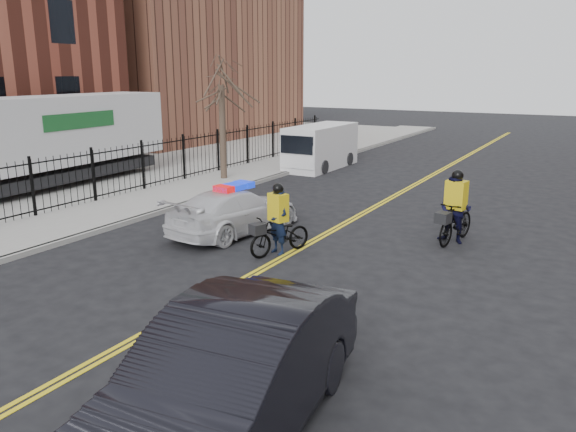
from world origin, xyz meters
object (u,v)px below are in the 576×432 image
(police_cruiser, at_px, (235,211))
(cyclist_near, at_px, (278,229))
(semi_trailer, at_px, (42,137))
(cyclist_far, at_px, (455,214))
(dark_sedan, at_px, (229,380))
(cargo_van, at_px, (320,147))

(police_cruiser, bearing_deg, cyclist_near, 160.84)
(semi_trailer, height_order, cyclist_far, semi_trailer)
(police_cruiser, relative_size, dark_sedan, 0.89)
(cargo_van, bearing_deg, semi_trailer, -126.51)
(dark_sedan, xyz_separation_m, cyclist_near, (-3.48, 7.07, -0.23))
(police_cruiser, distance_m, semi_trailer, 10.74)
(police_cruiser, height_order, cyclist_far, cyclist_far)
(cargo_van, bearing_deg, cyclist_near, -68.12)
(cyclist_near, bearing_deg, semi_trailer, -170.66)
(dark_sedan, bearing_deg, cyclist_near, 109.00)
(police_cruiser, height_order, cyclist_near, cyclist_near)
(semi_trailer, xyz_separation_m, cyclist_near, (12.69, -2.57, -1.47))
(police_cruiser, distance_m, cargo_van, 12.09)
(semi_trailer, xyz_separation_m, cyclist_far, (16.50, 0.75, -1.30))
(dark_sedan, relative_size, cargo_van, 1.06)
(dark_sedan, relative_size, semi_trailer, 0.44)
(dark_sedan, relative_size, cyclist_far, 2.52)
(police_cruiser, distance_m, cyclist_near, 2.41)
(dark_sedan, xyz_separation_m, semi_trailer, (-16.17, 9.63, 1.24))
(police_cruiser, height_order, semi_trailer, semi_trailer)
(cargo_van, height_order, cyclist_near, cargo_van)
(cargo_van, xyz_separation_m, cyclist_far, (9.00, -9.46, -0.22))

